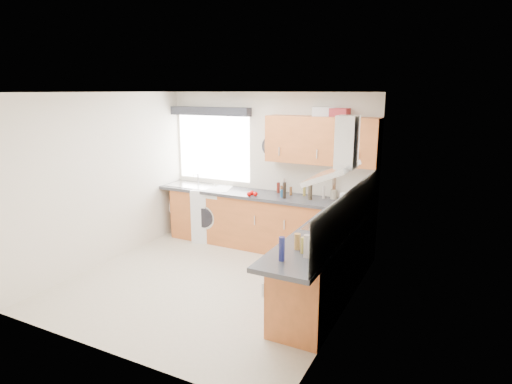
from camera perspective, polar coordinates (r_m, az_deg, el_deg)
The scene contains 39 objects.
ground_plane at distance 5.92m, azimuth -6.00°, elevation -11.89°, with size 3.60×3.60×0.00m, color beige.
ceiling at distance 5.36m, azimuth -6.66°, elevation 13.08°, with size 3.60×3.60×0.02m, color white.
wall_back at distance 7.05m, azimuth 1.66°, elevation 2.99°, with size 3.60×0.02×2.50m, color silver.
wall_front at distance 4.17m, azimuth -19.90°, elevation -5.17°, with size 3.60×0.02×2.50m, color silver.
wall_left at distance 6.64m, azimuth -19.47°, elevation 1.58°, with size 0.02×3.60×2.50m, color silver.
wall_right at distance 4.80m, azimuth 12.08°, elevation -2.28°, with size 0.02×3.60×2.50m, color silver.
window at distance 7.49m, azimuth -5.69°, elevation 5.88°, with size 1.40×0.02×1.10m, color silver.
window_blind at distance 7.36m, azimuth -6.18°, elevation 10.66°, with size 1.50×0.18×0.14m, color #27282F.
splashback at distance 5.10m, azimuth 12.80°, elevation -2.20°, with size 0.01×3.00×0.54m, color white.
base_cab_back at distance 7.03m, azimuth -0.13°, elevation -3.90°, with size 3.00×0.58×0.86m, color #A75627.
base_cab_corner at distance 6.50m, azimuth 12.59°, elevation -5.72°, with size 0.60×0.60×0.86m, color #A75627.
base_cab_right at distance 5.28m, azimuth 8.98°, elevation -10.12°, with size 0.58×2.10×0.86m, color #A75627.
worktop_back at distance 6.86m, azimuth 0.57°, elevation -0.41°, with size 3.60×0.62×0.05m, color #2F2F33.
worktop_right at distance 4.98m, azimuth 8.52°, elevation -5.93°, with size 0.62×2.42×0.05m, color #2F2F33.
sink at distance 7.51m, azimuth -8.57°, elevation 1.17°, with size 0.84×0.46×0.10m, color silver, non-canonical shape.
oven at distance 5.41m, azimuth 9.37°, elevation -9.57°, with size 0.56×0.58×0.85m, color black.
hob_plate at distance 5.24m, azimuth 9.57°, elevation -4.61°, with size 0.52×0.52×0.01m, color silver.
extractor_hood at distance 5.02m, azimuth 11.04°, elevation 4.54°, with size 0.52×0.78×0.66m, color silver, non-canonical shape.
upper_cabinets at distance 6.46m, azimuth 8.73°, elevation 6.83°, with size 1.70×0.35×0.70m, color #A75627.
washing_machine at distance 7.42m, azimuth -5.70°, elevation -2.84°, with size 0.62×0.60×0.91m, color silver.
wall_clock at distance 6.95m, azimuth 1.98°, elevation 6.07°, with size 0.33×0.33×0.04m, color #27282F.
casserole at distance 6.53m, azimuth 8.93°, elevation 10.56°, with size 0.32×0.23×0.13m, color silver.
storage_box at distance 6.45m, azimuth 11.15°, elevation 10.38°, with size 0.26×0.22×0.12m, color #A32D33.
utensil_pot at distance 6.62m, azimuth 10.33°, elevation -0.29°, with size 0.10×0.10×0.14m, color gray.
kitchen_roll at distance 5.91m, azimuth 11.65°, elevation -1.41°, with size 0.12×0.12×0.26m, color silver.
tomato_cluster at distance 6.69m, azimuth -0.52°, elevation -0.22°, with size 0.16×0.16×0.07m, color #C40504, non-canonical shape.
jar_0 at distance 6.49m, azimuth 7.24°, elevation 0.07°, with size 0.06×0.06×0.26m, color #352B1D.
jar_1 at distance 6.63m, azimuth 3.52°, elevation -0.17°, with size 0.06×0.06×0.12m, color navy.
jar_2 at distance 6.73m, azimuth 6.47°, elevation 0.32°, with size 0.04×0.04×0.20m, color olive.
jar_3 at distance 6.76m, azimuth 4.65°, elevation 0.15°, with size 0.04×0.04×0.13m, color brown.
jar_4 at distance 6.87m, azimuth 3.73°, elevation 0.83°, with size 0.05×0.05×0.24m, color #AA9D91.
jar_5 at distance 6.91m, azimuth 2.99°, elevation 0.58°, with size 0.05×0.05×0.16m, color #5C1B13.
jar_6 at distance 6.54m, azimuth 3.80°, elevation 0.22°, with size 0.05×0.05×0.25m, color black.
jar_7 at distance 6.59m, azimuth 9.02°, elevation -0.07°, with size 0.04×0.04×0.19m, color #BAAC9F.
jar_8 at distance 6.65m, azimuth 3.44°, elevation 0.10°, with size 0.04×0.04×0.17m, color brown.
bottle_0 at distance 4.17m, azimuth 3.45°, elevation -7.58°, with size 0.06×0.06×0.24m, color #181C52.
bottle_1 at distance 4.27m, azimuth 6.79°, elevation -7.19°, with size 0.06×0.06×0.23m, color #A19489.
bottle_2 at distance 4.48m, azimuth 5.54°, elevation -6.58°, with size 0.07×0.07×0.17m, color olive.
bottle_3 at distance 4.38m, azimuth 6.30°, elevation -7.08°, with size 0.05×0.05×0.17m, color olive.
Camera 1 is at (2.93, -4.48, 2.52)m, focal length 30.00 mm.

